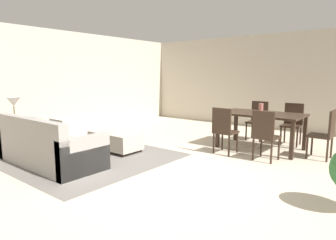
{
  "coord_description": "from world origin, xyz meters",
  "views": [
    {
      "loc": [
        2.69,
        -3.49,
        1.55
      ],
      "look_at": [
        -0.71,
        0.72,
        0.71
      ],
      "focal_mm": 31.41,
      "sensor_mm": 36.0,
      "label": 1
    }
  ],
  "objects_px": {
    "couch": "(48,148)",
    "table_lamp": "(13,103)",
    "side_table": "(16,129)",
    "dining_chair_near_left": "(224,128)",
    "dining_chair_near_right": "(265,133)",
    "dining_chair_far_left": "(258,118)",
    "dining_chair_head_east": "(326,132)",
    "dining_table": "(261,117)",
    "vase_centerpiece": "(261,108)",
    "ottoman_table": "(115,140)",
    "dining_chair_far_right": "(292,121)"
  },
  "relations": [
    {
      "from": "dining_chair_near_left",
      "to": "vase_centerpiece",
      "type": "relative_size",
      "value": 4.65
    },
    {
      "from": "dining_chair_far_left",
      "to": "vase_centerpiece",
      "type": "xyz_separation_m",
      "value": [
        0.37,
        -0.8,
        0.34
      ]
    },
    {
      "from": "table_lamp",
      "to": "vase_centerpiece",
      "type": "relative_size",
      "value": 2.65
    },
    {
      "from": "dining_chair_near_right",
      "to": "dining_chair_far_left",
      "type": "height_order",
      "value": "same"
    },
    {
      "from": "dining_table",
      "to": "dining_chair_near_right",
      "type": "relative_size",
      "value": 1.81
    },
    {
      "from": "couch",
      "to": "ottoman_table",
      "type": "distance_m",
      "value": 1.37
    },
    {
      "from": "side_table",
      "to": "dining_chair_near_left",
      "type": "xyz_separation_m",
      "value": [
        3.38,
        2.47,
        0.06
      ]
    },
    {
      "from": "table_lamp",
      "to": "dining_chair_near_right",
      "type": "distance_m",
      "value": 4.9
    },
    {
      "from": "ottoman_table",
      "to": "dining_chair_head_east",
      "type": "height_order",
      "value": "dining_chair_head_east"
    },
    {
      "from": "dining_chair_far_right",
      "to": "vase_centerpiece",
      "type": "xyz_separation_m",
      "value": [
        -0.42,
        -0.8,
        0.34
      ]
    },
    {
      "from": "ottoman_table",
      "to": "dining_chair_near_right",
      "type": "relative_size",
      "value": 1.19
    },
    {
      "from": "couch",
      "to": "ottoman_table",
      "type": "xyz_separation_m",
      "value": [
        0.18,
        1.36,
        -0.07
      ]
    },
    {
      "from": "table_lamp",
      "to": "vase_centerpiece",
      "type": "xyz_separation_m",
      "value": [
        3.76,
        3.37,
        -0.13
      ]
    },
    {
      "from": "dining_chair_near_left",
      "to": "dining_chair_head_east",
      "type": "bearing_deg",
      "value": 27.18
    },
    {
      "from": "dining_chair_far_left",
      "to": "dining_chair_head_east",
      "type": "distance_m",
      "value": 1.84
    },
    {
      "from": "ottoman_table",
      "to": "couch",
      "type": "bearing_deg",
      "value": -97.68
    },
    {
      "from": "table_lamp",
      "to": "dining_chair_near_left",
      "type": "distance_m",
      "value": 4.22
    },
    {
      "from": "dining_chair_near_left",
      "to": "dining_chair_near_right",
      "type": "distance_m",
      "value": 0.81
    },
    {
      "from": "dining_chair_near_left",
      "to": "dining_chair_near_right",
      "type": "xyz_separation_m",
      "value": [
        0.81,
        0.03,
        0.0
      ]
    },
    {
      "from": "couch",
      "to": "dining_chair_near_right",
      "type": "xyz_separation_m",
      "value": [
        2.84,
        2.56,
        0.23
      ]
    },
    {
      "from": "dining_chair_near_left",
      "to": "dining_chair_near_right",
      "type": "height_order",
      "value": "same"
    },
    {
      "from": "couch",
      "to": "side_table",
      "type": "relative_size",
      "value": 3.6
    },
    {
      "from": "dining_chair_near_right",
      "to": "vase_centerpiece",
      "type": "xyz_separation_m",
      "value": [
        -0.43,
        0.86,
        0.34
      ]
    },
    {
      "from": "dining_table",
      "to": "dining_chair_far_left",
      "type": "distance_m",
      "value": 0.92
    },
    {
      "from": "dining_chair_far_left",
      "to": "dining_chair_far_right",
      "type": "bearing_deg",
      "value": 0.04
    },
    {
      "from": "side_table",
      "to": "dining_chair_near_right",
      "type": "height_order",
      "value": "dining_chair_near_right"
    },
    {
      "from": "ottoman_table",
      "to": "dining_chair_near_left",
      "type": "xyz_separation_m",
      "value": [
        1.85,
        1.17,
        0.3
      ]
    },
    {
      "from": "vase_centerpiece",
      "to": "dining_chair_far_left",
      "type": "bearing_deg",
      "value": 115.04
    },
    {
      "from": "couch",
      "to": "dining_chair_far_left",
      "type": "relative_size",
      "value": 2.27
    },
    {
      "from": "side_table",
      "to": "dining_table",
      "type": "distance_m",
      "value": 5.05
    },
    {
      "from": "couch",
      "to": "table_lamp",
      "type": "distance_m",
      "value": 1.52
    },
    {
      "from": "dining_chair_near_left",
      "to": "dining_chair_far_left",
      "type": "distance_m",
      "value": 1.69
    },
    {
      "from": "table_lamp",
      "to": "dining_table",
      "type": "distance_m",
      "value": 5.05
    },
    {
      "from": "couch",
      "to": "dining_chair_far_left",
      "type": "xyz_separation_m",
      "value": [
        2.04,
        4.22,
        0.23
      ]
    },
    {
      "from": "dining_chair_near_left",
      "to": "dining_chair_far_left",
      "type": "bearing_deg",
      "value": 89.93
    },
    {
      "from": "table_lamp",
      "to": "dining_chair_head_east",
      "type": "xyz_separation_m",
      "value": [
        5.01,
        3.31,
        -0.47
      ]
    },
    {
      "from": "side_table",
      "to": "dining_chair_far_left",
      "type": "xyz_separation_m",
      "value": [
        3.39,
        4.16,
        0.06
      ]
    },
    {
      "from": "couch",
      "to": "dining_table",
      "type": "distance_m",
      "value": 4.2
    },
    {
      "from": "couch",
      "to": "dining_chair_near_left",
      "type": "relative_size",
      "value": 2.27
    },
    {
      "from": "couch",
      "to": "dining_chair_near_right",
      "type": "height_order",
      "value": "dining_chair_near_right"
    },
    {
      "from": "couch",
      "to": "table_lamp",
      "type": "bearing_deg",
      "value": 177.48
    },
    {
      "from": "dining_chair_near_right",
      "to": "couch",
      "type": "bearing_deg",
      "value": -137.99
    },
    {
      "from": "dining_chair_far_left",
      "to": "dining_chair_far_right",
      "type": "relative_size",
      "value": 1.0
    },
    {
      "from": "side_table",
      "to": "vase_centerpiece",
      "type": "bearing_deg",
      "value": 41.84
    },
    {
      "from": "dining_chair_near_left",
      "to": "dining_chair_far_right",
      "type": "xyz_separation_m",
      "value": [
        0.8,
        1.7,
        0.0
      ]
    },
    {
      "from": "ottoman_table",
      "to": "vase_centerpiece",
      "type": "relative_size",
      "value": 5.51
    },
    {
      "from": "dining_chair_near_right",
      "to": "ottoman_table",
      "type": "bearing_deg",
      "value": -155.71
    },
    {
      "from": "dining_chair_near_right",
      "to": "dining_chair_far_right",
      "type": "xyz_separation_m",
      "value": [
        -0.01,
        1.66,
        0.0
      ]
    },
    {
      "from": "side_table",
      "to": "dining_chair_near_left",
      "type": "bearing_deg",
      "value": 36.13
    },
    {
      "from": "side_table",
      "to": "dining_chair_far_right",
      "type": "height_order",
      "value": "dining_chair_far_right"
    }
  ]
}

